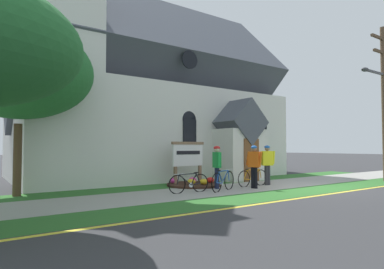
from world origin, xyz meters
The scene contains 17 objects.
ground centered at (0.00, 4.00, 0.00)m, with size 140.00×140.00×0.00m, color #333335.
sidewalk_slab centered at (-2.92, 2.13, 0.01)m, with size 32.00×2.74×0.01m, color #99968E.
grass_verge centered at (-2.92, -0.08, 0.00)m, with size 32.00×1.68×0.01m, color #2D6628.
church_lawn centered at (-2.92, 4.35, 0.00)m, with size 24.00×1.72×0.01m, color #2D6628.
curb_paint_stripe centered at (-2.92, -1.07, 0.00)m, with size 28.00×0.16×0.01m, color yellow.
church_building centered at (-3.44, 9.09, 4.56)m, with size 14.97×10.16×12.84m.
church_sign centered at (-3.69, 4.19, 1.28)m, with size 1.77×0.23×1.92m.
flower_bed centered at (-3.68, 3.72, 0.09)m, with size 2.38×2.38×0.34m.
bicycle_blue centered at (-3.71, 1.75, 0.39)m, with size 1.64×0.65×0.84m.
bicycle_green centered at (-5.07, 2.07, 0.36)m, with size 1.68×0.16×0.77m.
bicycle_red centered at (-1.70, 2.17, 0.37)m, with size 1.77×0.11×0.79m.
cyclist_in_white_jersey centered at (-3.52, 2.35, 1.02)m, with size 0.34×0.65×1.73m.
cyclist_in_blue_jersey centered at (-0.88, 2.06, 1.05)m, with size 0.62×0.46×1.76m.
cyclist_in_red_jersey centered at (-2.20, 1.58, 1.04)m, with size 0.36×0.77×1.75m.
utility_pole centered at (5.13, -0.11, 4.29)m, with size 3.12×0.28×7.73m.
roadside_conifer centered at (4.45, 8.15, 4.99)m, with size 3.37×3.37×7.41m.
yard_deciduous_tree centered at (-10.40, 4.78, 4.31)m, with size 5.00×5.00×5.97m.
Camera 1 is at (-11.84, -7.86, 1.68)m, focal length 30.36 mm.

